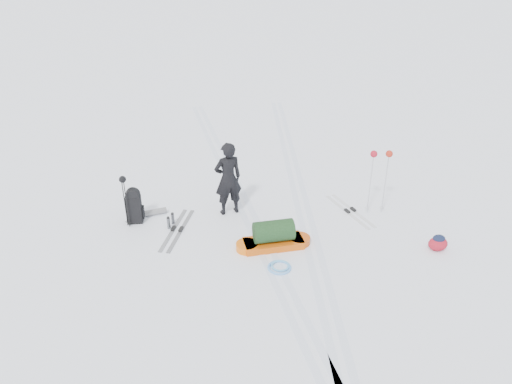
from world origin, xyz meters
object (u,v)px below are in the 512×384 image
(skier, at_px, (228,179))
(ski_poles_black, at_px, (123,186))
(pulk_sled, at_px, (274,237))
(expedition_rucksack, at_px, (137,206))

(skier, xyz_separation_m, ski_poles_black, (-2.28, -0.18, 0.13))
(skier, height_order, pulk_sled, skier)
(skier, distance_m, pulk_sled, 1.84)
(expedition_rucksack, xyz_separation_m, ski_poles_black, (-0.21, -0.17, 0.63))
(pulk_sled, height_order, ski_poles_black, ski_poles_black)
(skier, relative_size, pulk_sled, 1.10)
(skier, relative_size, expedition_rucksack, 2.00)
(expedition_rucksack, bearing_deg, pulk_sled, -24.94)
(pulk_sled, bearing_deg, expedition_rucksack, 149.13)
(skier, distance_m, ski_poles_black, 2.29)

